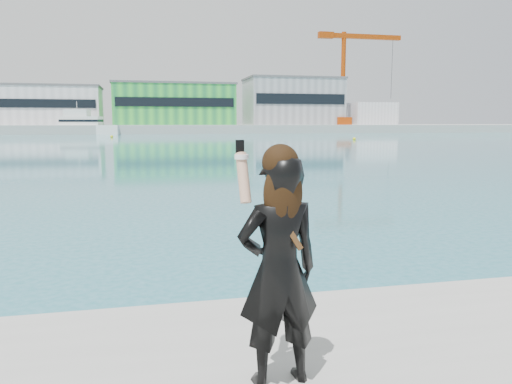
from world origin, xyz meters
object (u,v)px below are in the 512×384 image
motor_yacht (83,125)px  buoy_far (112,138)px  dock_crane (347,75)px  woman (279,264)px  buoy_near (354,140)px

motor_yacht → buoy_far: size_ratio=31.85×
dock_crane → motor_yacht: bearing=-172.1°
dock_crane → motor_yacht: size_ratio=1.51×
motor_yacht → woman: motor_yacht is taller
dock_crane → woman: size_ratio=14.10×
buoy_near → buoy_far: size_ratio=1.00×
buoy_far → buoy_near: bearing=-30.0°
buoy_near → buoy_far: 41.85m
dock_crane → buoy_far: 69.91m
buoy_near → buoy_far: same height
woman → buoy_near: bearing=-120.0°
woman → dock_crane: bearing=-118.9°
dock_crane → motor_yacht: 67.89m
dock_crane → buoy_far: size_ratio=48.00×
woman → buoy_far: bearing=-91.8°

